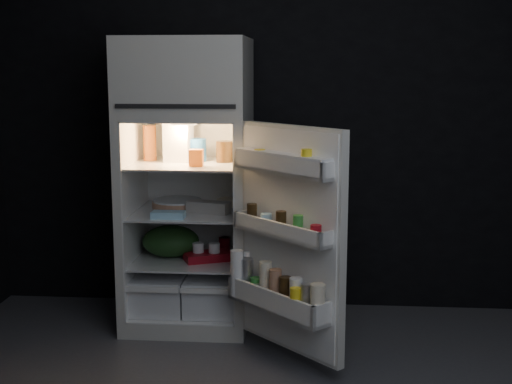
# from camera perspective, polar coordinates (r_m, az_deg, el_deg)

# --- Properties ---
(wall_back) EXTENTS (4.00, 0.00, 2.70)m
(wall_back) POSITION_cam_1_polar(r_m,az_deg,el_deg) (4.71, 3.01, 6.85)
(wall_back) COLOR black
(wall_back) RESTS_ON ground
(wall_front) EXTENTS (4.00, 0.00, 2.70)m
(wall_front) POSITION_cam_1_polar(r_m,az_deg,el_deg) (1.34, -1.47, -1.33)
(wall_front) COLOR black
(wall_front) RESTS_ON ground
(refrigerator) EXTENTS (0.76, 0.71, 1.78)m
(refrigerator) POSITION_cam_1_polar(r_m,az_deg,el_deg) (4.44, -5.45, 1.51)
(refrigerator) COLOR silver
(refrigerator) RESTS_ON ground
(fridge_door) EXTENTS (0.64, 0.65, 1.22)m
(fridge_door) POSITION_cam_1_polar(r_m,az_deg,el_deg) (3.80, 2.45, -4.19)
(fridge_door) COLOR silver
(fridge_door) RESTS_ON ground
(milk_jug) EXTENTS (0.17, 0.17, 0.24)m
(milk_jug) POSITION_cam_1_polar(r_m,az_deg,el_deg) (4.44, -6.22, 3.97)
(milk_jug) COLOR white
(milk_jug) RESTS_ON refrigerator
(mayo_jar) EXTENTS (0.14, 0.14, 0.14)m
(mayo_jar) POSITION_cam_1_polar(r_m,az_deg,el_deg) (4.45, -4.71, 3.36)
(mayo_jar) COLOR #205AAD
(mayo_jar) RESTS_ON refrigerator
(jam_jar) EXTENTS (0.13, 0.13, 0.13)m
(jam_jar) POSITION_cam_1_polar(r_m,az_deg,el_deg) (4.40, -2.54, 3.24)
(jam_jar) COLOR black
(jam_jar) RESTS_ON refrigerator
(amber_bottle) EXTENTS (0.09, 0.09, 0.22)m
(amber_bottle) POSITION_cam_1_polar(r_m,az_deg,el_deg) (4.53, -8.50, 3.91)
(amber_bottle) COLOR #C35F1F
(amber_bottle) RESTS_ON refrigerator
(small_carton) EXTENTS (0.08, 0.06, 0.10)m
(small_carton) POSITION_cam_1_polar(r_m,az_deg,el_deg) (4.23, -4.81, 2.74)
(small_carton) COLOR #D46119
(small_carton) RESTS_ON refrigerator
(egg_carton) EXTENTS (0.28, 0.17, 0.07)m
(egg_carton) POSITION_cam_1_polar(r_m,az_deg,el_deg) (4.36, -3.81, -1.22)
(egg_carton) COLOR gray
(egg_carton) RESTS_ON refrigerator
(pie) EXTENTS (0.39, 0.39, 0.04)m
(pie) POSITION_cam_1_polar(r_m,az_deg,el_deg) (4.55, -6.30, -0.98)
(pie) COLOR #A87758
(pie) RESTS_ON refrigerator
(flat_package) EXTENTS (0.20, 0.10, 0.04)m
(flat_package) POSITION_cam_1_polar(r_m,az_deg,el_deg) (4.24, -7.03, -1.82)
(flat_package) COLOR #97CDE9
(flat_package) RESTS_ON refrigerator
(wrapped_pkg) EXTENTS (0.16, 0.15, 0.05)m
(wrapped_pkg) POSITION_cam_1_polar(r_m,az_deg,el_deg) (4.57, -2.11, -0.83)
(wrapped_pkg) COLOR beige
(wrapped_pkg) RESTS_ON refrigerator
(produce_bag) EXTENTS (0.41, 0.37, 0.20)m
(produce_bag) POSITION_cam_1_polar(r_m,az_deg,el_deg) (4.53, -6.83, -3.92)
(produce_bag) COLOR #193815
(produce_bag) RESTS_ON refrigerator
(yogurt_tray) EXTENTS (0.32, 0.25, 0.05)m
(yogurt_tray) POSITION_cam_1_polar(r_m,az_deg,el_deg) (4.43, -3.87, -5.16)
(yogurt_tray) COLOR maroon
(yogurt_tray) RESTS_ON refrigerator
(small_can_red) EXTENTS (0.09, 0.09, 0.09)m
(small_can_red) POSITION_cam_1_polar(r_m,az_deg,el_deg) (4.64, -2.54, -4.20)
(small_can_red) COLOR maroon
(small_can_red) RESTS_ON refrigerator
(small_can_silver) EXTENTS (0.09, 0.09, 0.09)m
(small_can_silver) POSITION_cam_1_polar(r_m,az_deg,el_deg) (4.65, -2.51, -4.17)
(small_can_silver) COLOR #B9B8BD
(small_can_silver) RESTS_ON refrigerator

